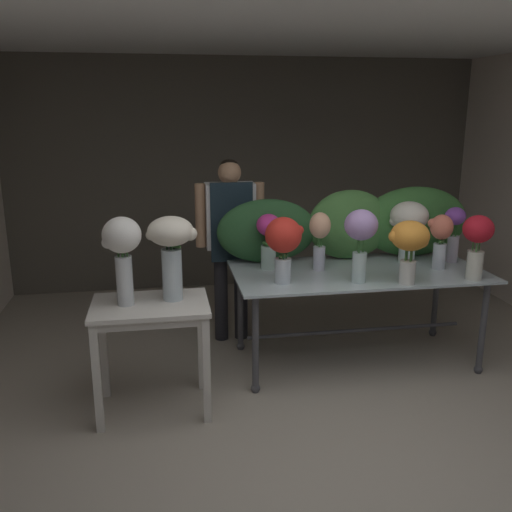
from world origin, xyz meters
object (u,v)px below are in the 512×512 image
object	(u,v)px
vase_crimson_carnations	(477,240)
vase_magenta_snapdragons	(268,238)
side_table_white	(151,318)
vase_coral_anemones	(441,237)
vase_ivory_ranunculus	(409,222)
vase_violet_freesia	(454,228)
vase_scarlet_roses	(284,241)
florist	(230,231)
vase_sunset_hydrangea	(410,242)
vase_peach_lilies	(320,236)
vase_white_roses_tall	(123,248)
vase_cream_lisianthus_tall	(171,246)
display_table_glass	(357,283)
vase_lilac_peonies	(361,234)

from	to	relation	value
vase_crimson_carnations	vase_magenta_snapdragons	xyz separation A→B (m)	(-1.48, 0.56, -0.05)
side_table_white	vase_coral_anemones	distance (m)	2.36
vase_ivory_ranunculus	vase_crimson_carnations	distance (m)	0.63
side_table_white	vase_violet_freesia	world-z (taller)	vase_violet_freesia
vase_scarlet_roses	vase_coral_anemones	distance (m)	1.33
florist	vase_magenta_snapdragons	world-z (taller)	florist
florist	vase_scarlet_roses	xyz separation A→B (m)	(0.28, -0.86, 0.10)
side_table_white	vase_sunset_hydrangea	distance (m)	1.92
vase_peach_lilies	vase_white_roses_tall	xyz separation A→B (m)	(-1.49, -0.56, 0.10)
vase_ivory_ranunculus	vase_violet_freesia	xyz separation A→B (m)	(0.38, -0.06, -0.05)
vase_peach_lilies	vase_cream_lisianthus_tall	bearing A→B (deg)	-156.82
display_table_glass	vase_ivory_ranunculus	bearing A→B (deg)	19.22
florist	vase_peach_lilies	bearing A→B (deg)	-41.87
side_table_white	vase_scarlet_roses	distance (m)	1.10
vase_coral_anemones	vase_white_roses_tall	size ratio (longest dim) A/B	0.75
display_table_glass	vase_magenta_snapdragons	world-z (taller)	vase_magenta_snapdragons
vase_lilac_peonies	vase_ivory_ranunculus	xyz separation A→B (m)	(0.59, 0.47, -0.02)
side_table_white	florist	distance (m)	1.37
display_table_glass	vase_lilac_peonies	world-z (taller)	vase_lilac_peonies
vase_scarlet_roses	vase_white_roses_tall	distance (m)	1.17
side_table_white	vase_cream_lisianthus_tall	size ratio (longest dim) A/B	1.36
vase_ivory_ranunculus	vase_cream_lisianthus_tall	world-z (taller)	vase_cream_lisianthus_tall
vase_magenta_snapdragons	vase_sunset_hydrangea	bearing A→B (deg)	-31.67
vase_white_roses_tall	vase_cream_lisianthus_tall	size ratio (longest dim) A/B	1.03
display_table_glass	vase_crimson_carnations	bearing A→B (deg)	-26.12
vase_lilac_peonies	vase_cream_lisianthus_tall	bearing A→B (deg)	-174.24
florist	vase_sunset_hydrangea	size ratio (longest dim) A/B	3.42
vase_ivory_ranunculus	vase_peach_lilies	xyz separation A→B (m)	(-0.80, -0.10, -0.06)
vase_scarlet_roses	vase_cream_lisianthus_tall	world-z (taller)	vase_cream_lisianthus_tall
vase_scarlet_roses	vase_magenta_snapdragons	xyz separation A→B (m)	(-0.04, 0.39, -0.06)
vase_coral_anemones	vase_scarlet_roses	bearing A→B (deg)	-173.49
vase_cream_lisianthus_tall	vase_scarlet_roses	bearing A→B (deg)	14.98
vase_scarlet_roses	vase_peach_lilies	world-z (taller)	vase_scarlet_roses
vase_ivory_ranunculus	vase_magenta_snapdragons	size ratio (longest dim) A/B	1.15
vase_crimson_carnations	vase_peach_lilies	distance (m)	1.18
vase_violet_freesia	vase_white_roses_tall	bearing A→B (deg)	-167.20
vase_magenta_snapdragons	vase_ivory_ranunculus	bearing A→B (deg)	-0.17
vase_ivory_ranunculus	vase_sunset_hydrangea	distance (m)	0.63
vase_white_roses_tall	vase_violet_freesia	bearing A→B (deg)	12.80
vase_ivory_ranunculus	vase_peach_lilies	bearing A→B (deg)	-172.55
vase_magenta_snapdragons	vase_cream_lisianthus_tall	size ratio (longest dim) A/B	0.78
vase_scarlet_roses	vase_violet_freesia	size ratio (longest dim) A/B	1.06
side_table_white	vase_sunset_hydrangea	xyz separation A→B (m)	(1.87, 0.09, 0.43)
vase_crimson_carnations	vase_white_roses_tall	distance (m)	2.58
florist	vase_sunset_hydrangea	xyz separation A→B (m)	(1.18, -1.04, 0.10)
display_table_glass	vase_lilac_peonies	distance (m)	0.57
side_table_white	vase_coral_anemones	xyz separation A→B (m)	(2.29, 0.42, 0.38)
vase_scarlet_roses	vase_violet_freesia	bearing A→B (deg)	12.24
vase_violet_freesia	florist	bearing A→B (deg)	163.86
vase_scarlet_roses	vase_magenta_snapdragons	size ratio (longest dim) A/B	1.11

